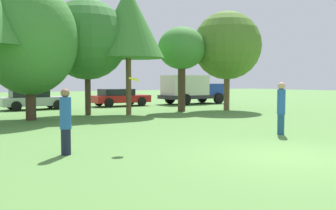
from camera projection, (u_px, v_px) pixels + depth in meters
The scene contains 12 objects.
ground_plane at pixel (288, 157), 9.51m from camera, with size 120.00×120.00×0.00m, color #54843D.
person_thrower at pixel (66, 121), 9.69m from camera, with size 0.29×0.29×1.71m.
person_catcher at pixel (281, 107), 13.34m from camera, with size 0.28×0.28×1.85m.
frisbee at pixel (134, 79), 10.59m from camera, with size 0.29×0.29×0.12m.
tree_2 at pixel (29, 39), 18.08m from camera, with size 4.56×4.56×6.60m.
tree_3 at pixel (87, 40), 20.76m from camera, with size 4.42×4.42×6.38m.
tree_4 at pixel (128, 22), 20.88m from camera, with size 3.99×3.99×7.16m.
tree_5 at pixel (182, 49), 23.34m from camera, with size 2.95×2.95×5.22m.
tree_6 at pixel (227, 46), 24.35m from camera, with size 4.38×4.38×6.36m.
parked_car_silver at pixel (33, 99), 24.97m from camera, with size 4.22×2.05×1.30m.
parked_car_red at pixel (119, 97), 28.33m from camera, with size 4.31×2.08×1.30m.
delivery_truck_blue at pixel (191, 89), 31.04m from camera, with size 5.41×2.55×2.34m.
Camera 1 is at (-7.69, -6.20, 1.91)m, focal length 40.48 mm.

